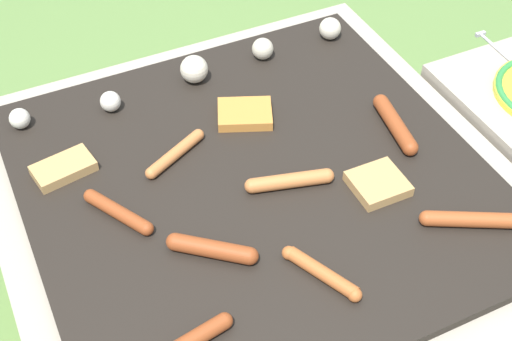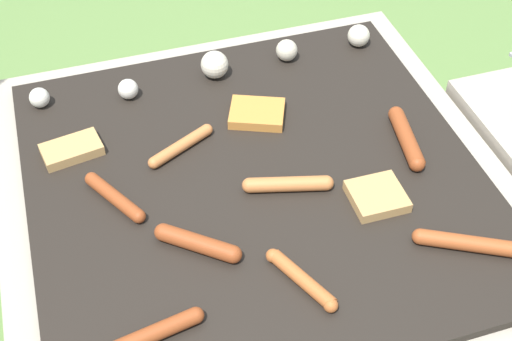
% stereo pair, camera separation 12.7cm
% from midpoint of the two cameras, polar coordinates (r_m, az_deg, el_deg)
% --- Properties ---
extents(ground_plane, '(14.00, 14.00, 0.00)m').
position_cam_midpoint_polar(ground_plane, '(1.63, 2.28, -11.49)').
color(ground_plane, '#608442').
extents(grill, '(0.92, 0.92, 0.44)m').
position_cam_midpoint_polar(grill, '(1.45, 2.52, -6.81)').
color(grill, '#A89E8C').
rests_on(grill, ground_plane).
extents(sausage_front_center, '(0.17, 0.10, 0.03)m').
position_cam_midpoint_polar(sausage_front_center, '(1.24, 19.56, -5.68)').
color(sausage_front_center, '#A34C23').
rests_on(sausage_front_center, grill).
extents(sausage_mid_right, '(0.05, 0.17, 0.03)m').
position_cam_midpoint_polar(sausage_mid_right, '(1.38, 14.52, 2.41)').
color(sausage_mid_right, '#93421E').
rests_on(sausage_mid_right, grill).
extents(sausage_back_left, '(0.09, 0.14, 0.02)m').
position_cam_midpoint_polar(sausage_back_left, '(1.25, -8.42, -2.27)').
color(sausage_back_left, '#93421E').
rests_on(sausage_back_left, grill).
extents(sausage_back_center, '(0.16, 0.06, 0.03)m').
position_cam_midpoint_polar(sausage_back_center, '(1.26, 5.45, -1.24)').
color(sausage_back_center, '#C6753D').
rests_on(sausage_back_center, grill).
extents(sausage_back_right, '(0.08, 0.14, 0.02)m').
position_cam_midpoint_polar(sausage_back_right, '(1.13, 6.87, -8.86)').
color(sausage_back_right, '#B7602D').
rests_on(sausage_back_right, grill).
extents(sausage_front_left, '(0.14, 0.08, 0.02)m').
position_cam_midpoint_polar(sausage_front_left, '(1.33, -3.31, 1.85)').
color(sausage_front_left, '#C6753D').
rests_on(sausage_front_left, grill).
extents(sausage_mid_left, '(0.15, 0.05, 0.03)m').
position_cam_midpoint_polar(sausage_mid_left, '(1.08, -4.57, -12.98)').
color(sausage_mid_left, '#93421E').
rests_on(sausage_mid_left, grill).
extents(sausage_front_right, '(0.13, 0.11, 0.03)m').
position_cam_midpoint_polar(sausage_front_right, '(1.17, -1.58, -6.00)').
color(sausage_front_right, '#93421E').
rests_on(sausage_front_right, grill).
extents(bread_slice_center, '(0.13, 0.12, 0.02)m').
position_cam_midpoint_polar(bread_slice_center, '(1.40, 2.68, 4.46)').
color(bread_slice_center, '#D18438').
rests_on(bread_slice_center, grill).
extents(bread_slice_right, '(0.12, 0.08, 0.02)m').
position_cam_midpoint_polar(bread_slice_right, '(1.35, -11.96, 1.52)').
color(bread_slice_right, tan).
rests_on(bread_slice_right, grill).
extents(bread_slice_left, '(0.09, 0.09, 0.02)m').
position_cam_midpoint_polar(bread_slice_left, '(1.27, 12.50, -2.18)').
color(bread_slice_left, tan).
rests_on(bread_slice_left, grill).
extents(mushroom_row, '(0.73, 0.07, 0.06)m').
position_cam_midpoint_polar(mushroom_row, '(1.51, 0.30, 8.55)').
color(mushroom_row, silver).
rests_on(mushroom_row, grill).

